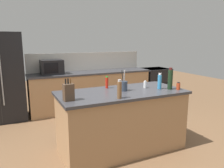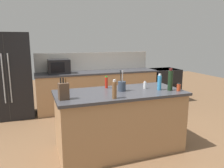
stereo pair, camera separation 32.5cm
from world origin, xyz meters
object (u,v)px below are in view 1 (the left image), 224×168
spice_jar_paprika (178,86)px  wine_bottle (170,79)px  salt_shaker (145,85)px  hot_sauce_bottle (107,83)px  pepper_grinder (119,90)px  range_oven (155,84)px  microwave (52,67)px  dish_soap_bottle (160,82)px  utensil_crock (123,86)px  knife_block (68,92)px

spice_jar_paprika → wine_bottle: 0.17m
salt_shaker → hot_sauce_bottle: 0.62m
spice_jar_paprika → wine_bottle: size_ratio=0.35×
salt_shaker → pepper_grinder: bearing=-149.5°
range_oven → pepper_grinder: size_ratio=3.61×
microwave → dish_soap_bottle: bearing=-61.1°
range_oven → salt_shaker: 2.85m
range_oven → pepper_grinder: bearing=-133.9°
range_oven → spice_jar_paprika: bearing=-119.0°
range_oven → utensil_crock: size_ratio=2.87×
knife_block → salt_shaker: 1.34m
knife_block → wine_bottle: 1.62m
spice_jar_paprika → dish_soap_bottle: bearing=145.3°
utensil_crock → salt_shaker: utensil_crock is taller
range_oven → hot_sauce_bottle: hot_sauce_bottle is taller
microwave → utensil_crock: microwave is taller
microwave → hot_sauce_bottle: (0.54, -1.90, -0.07)m
microwave → spice_jar_paprika: size_ratio=4.07×
hot_sauce_bottle → wine_bottle: bearing=-29.7°
salt_shaker → spice_jar_paprika: size_ratio=1.01×
hot_sauce_bottle → wine_bottle: size_ratio=0.57×
salt_shaker → dish_soap_bottle: (0.17, -0.16, 0.06)m
range_oven → pepper_grinder: (-2.46, -2.55, 0.59)m
dish_soap_bottle → wine_bottle: size_ratio=0.74×
microwave → salt_shaker: 2.42m
knife_block → hot_sauce_bottle: (0.75, 0.48, -0.02)m
hot_sauce_bottle → pepper_grinder: 0.66m
microwave → range_oven: bearing=-0.0°
knife_block → salt_shaker: knife_block is taller
range_oven → dish_soap_bottle: (-1.61, -2.31, 0.59)m
utensil_crock → pepper_grinder: size_ratio=1.26×
spice_jar_paprika → pepper_grinder: bearing=-176.1°
hot_sauce_bottle → spice_jar_paprika: 1.14m
dish_soap_bottle → spice_jar_paprika: 0.30m
range_oven → microwave: size_ratio=1.86×
microwave → hot_sauce_bottle: size_ratio=2.51×
dish_soap_bottle → pepper_grinder: size_ratio=1.00×
utensil_crock → dish_soap_bottle: bearing=-12.6°
wine_bottle → pepper_grinder: size_ratio=1.36×
microwave → knife_block: 2.38m
spice_jar_paprika → pepper_grinder: size_ratio=0.48×
spice_jar_paprika → wine_bottle: bearing=141.3°
microwave → pepper_grinder: bearing=-80.4°
knife_block → pepper_grinder: bearing=-21.3°
hot_sauce_bottle → pepper_grinder: bearing=-99.2°
range_oven → dish_soap_bottle: dish_soap_bottle is taller
salt_shaker → microwave: bearing=117.2°
range_oven → hot_sauce_bottle: (-2.35, -1.90, 0.57)m
salt_shaker → knife_block: bearing=-170.6°
microwave → dish_soap_bottle: microwave is taller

